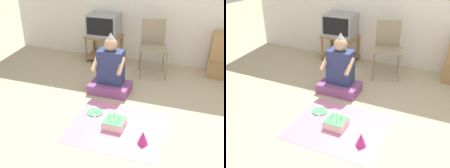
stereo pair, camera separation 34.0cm
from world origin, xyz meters
The scene contains 10 objects.
ground_plane centered at (0.00, 0.00, 0.00)m, with size 16.00×16.00×0.00m, color tan.
tv_stand centered at (-1.21, 1.84, 0.29)m, with size 0.65×0.45×0.48m.
tv centered at (-1.21, 1.84, 0.69)m, with size 0.56×0.43×0.41m.
folding_chair centered at (-0.23, 1.54, 0.54)m, with size 0.54×0.51×0.92m.
person_seated centered at (-0.67, 0.69, 0.30)m, with size 0.60×0.40×0.90m.
party_cloth centered at (-0.29, -0.15, 0.00)m, with size 1.11×0.99×0.01m.
birthday_cake centered at (-0.33, -0.16, 0.06)m, with size 0.25×0.25×0.16m.
party_hat_blue centered at (0.07, -0.36, 0.09)m, with size 0.12×0.12×0.16m.
paper_plate centered at (-0.67, 0.05, 0.01)m, with size 0.21×0.21×0.01m.
plastic_spoon_near centered at (-0.63, -0.05, 0.01)m, with size 0.04×0.14×0.01m.
Camera 2 is at (0.81, -2.48, 1.88)m, focal length 42.00 mm.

